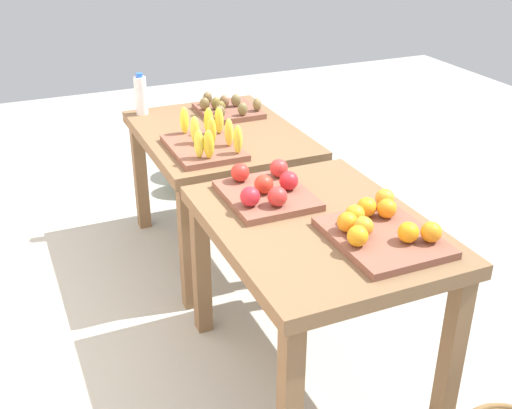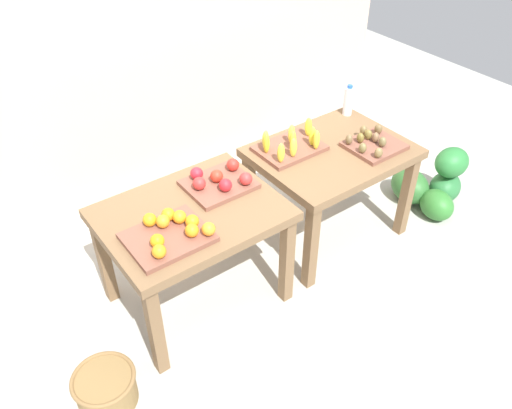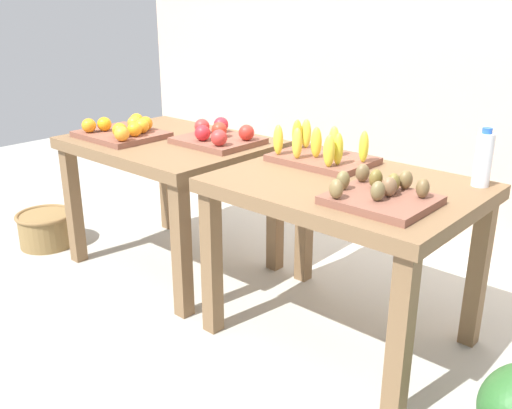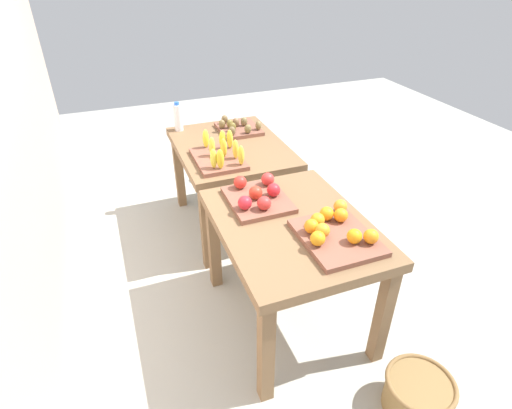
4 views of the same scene
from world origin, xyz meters
The scene contains 10 objects.
ground_plane centered at (0.00, 0.00, 0.00)m, with size 8.00×8.00×0.00m, color #A2A39A.
display_table_left centered at (-0.56, 0.00, 0.63)m, with size 1.04×0.80×0.73m.
display_table_right centered at (0.56, 0.00, 0.63)m, with size 1.04×0.80×0.73m.
orange_bin centered at (-0.77, -0.14, 0.77)m, with size 0.44×0.36×0.11m.
apple_bin centered at (-0.29, 0.10, 0.77)m, with size 0.40×0.34×0.11m.
banana_crate centered at (0.31, 0.15, 0.78)m, with size 0.44×0.32×0.17m.
kiwi_bin centered at (0.79, -0.14, 0.77)m, with size 0.36×0.33×0.10m.
water_bottle centered at (0.99, 0.30, 0.84)m, with size 0.07×0.07×0.24m.
watermelon_pile centered at (1.49, -0.24, 0.18)m, with size 0.59×0.65×0.48m.
wicker_basket centered at (-1.36, -0.35, 0.11)m, with size 0.35×0.35×0.21m.
Camera 2 is at (-1.67, -2.14, 2.64)m, focal length 36.94 mm.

